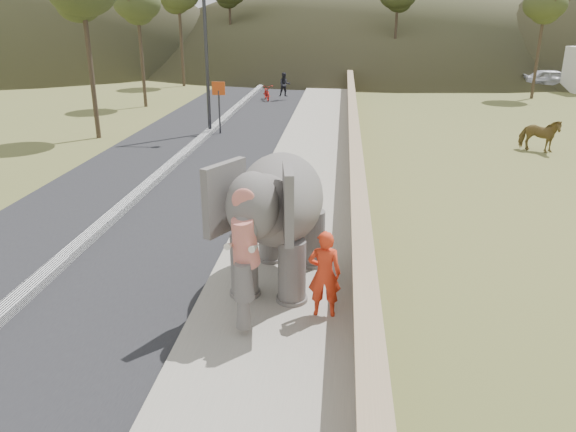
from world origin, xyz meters
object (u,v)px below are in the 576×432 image
at_px(elephant_and_man, 281,217).
at_px(motorcyclist, 273,90).
at_px(lamppost, 212,24).
at_px(cow, 539,135).

distance_m(elephant_and_man, motorcyclist, 26.16).
bearing_deg(lamppost, motorcyclist, 82.76).
height_order(lamppost, cow, lamppost).
distance_m(cow, motorcyclist, 18.05).
bearing_deg(cow, motorcyclist, 71.50).
bearing_deg(lamppost, cow, -9.41).
distance_m(lamppost, cow, 14.65).
height_order(cow, elephant_and_man, elephant_and_man).
height_order(lamppost, motorcyclist, lamppost).
bearing_deg(elephant_and_man, motorcyclist, 97.35).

